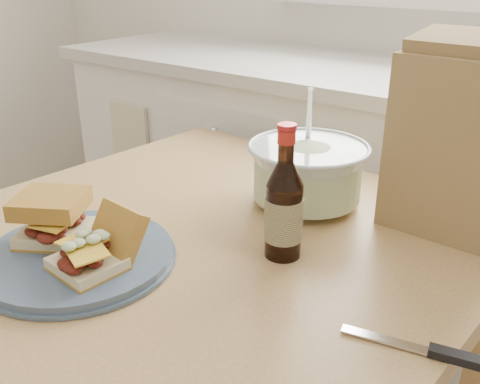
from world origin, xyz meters
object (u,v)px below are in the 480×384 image
Objects in this scene: plate at (78,257)px; paper_bag at (467,146)px; dining_table at (203,287)px; coleslaw_bowl at (307,175)px; beer_bottle at (284,209)px.

paper_bag reaches higher than plate.
plate is 0.98× the size of paper_bag.
paper_bag is (0.35, 0.31, 0.27)m from dining_table.
plate reaches higher than dining_table.
dining_table is 3.17× the size of paper_bag.
coleslaw_bowl is at bearing 67.29° from plate.
plate is 1.35× the size of beer_bottle.
coleslaw_bowl is 0.22m from beer_bottle.
dining_table is at bearing 63.94° from plate.
plate is at bearing -129.85° from paper_bag.
dining_table is at bearing -137.18° from paper_bag.
dining_table is 0.30m from coleslaw_bowl.
plate is at bearing -112.71° from coleslaw_bowl.
paper_bag is at bearing 48.17° from plate.
coleslaw_bowl is (0.08, 0.23, 0.18)m from dining_table.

